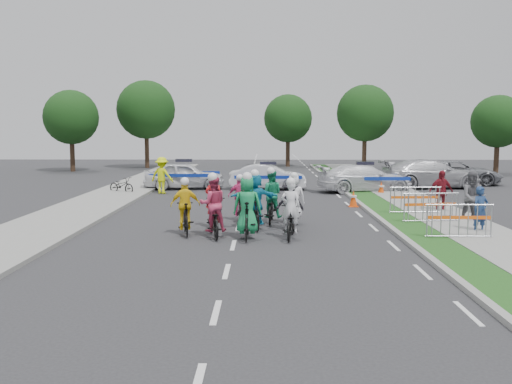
{
  "coord_description": "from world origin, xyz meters",
  "views": [
    {
      "loc": [
        0.87,
        -16.11,
        3.36
      ],
      "look_at": [
        0.6,
        4.01,
        1.1
      ],
      "focal_mm": 40.0,
      "sensor_mm": 36.0,
      "label": 1
    }
  ],
  "objects_px": {
    "tree_1": "(365,113)",
    "spectator_1": "(473,197)",
    "spectator_0": "(480,210)",
    "cone_0": "(353,199)",
    "rider_7": "(294,204)",
    "civilian_sedan": "(431,174)",
    "police_car_0": "(184,175)",
    "barrier_1": "(430,209)",
    "police_car_2": "(365,178)",
    "rider_6": "(214,209)",
    "rider_9": "(240,203)",
    "police_car_1": "(268,177)",
    "barrier_0": "(459,223)",
    "rider_0": "(290,218)",
    "marshal_hiviz": "(162,175)",
    "barrier_2": "(415,201)",
    "cone_1": "(381,188)",
    "civilian_suv": "(457,173)",
    "tree_4": "(288,119)",
    "tree_3": "(146,110)",
    "tree_2": "(498,122)",
    "rider_5": "(255,204)",
    "rider_3": "(186,213)",
    "rider_4": "(290,210)",
    "parked_bike": "(121,185)",
    "spectator_2": "(441,192)",
    "rider_1": "(247,213)",
    "tree_0": "(71,117)",
    "rider_2": "(213,213)",
    "rider_8": "(271,202)"
  },
  "relations": [
    {
      "from": "police_car_1",
      "to": "spectator_0",
      "type": "height_order",
      "value": "spectator_0"
    },
    {
      "from": "police_car_0",
      "to": "police_car_1",
      "type": "xyz_separation_m",
      "value": [
        4.65,
        -0.2,
        -0.07
      ]
    },
    {
      "from": "police_car_1",
      "to": "barrier_0",
      "type": "xyz_separation_m",
      "value": [
        5.58,
        -14.36,
        -0.13
      ]
    },
    {
      "from": "rider_3",
      "to": "rider_7",
      "type": "relative_size",
      "value": 1.01
    },
    {
      "from": "police_car_1",
      "to": "spectator_0",
      "type": "distance_m",
      "value": 14.77
    },
    {
      "from": "rider_7",
      "to": "civilian_sedan",
      "type": "height_order",
      "value": "rider_7"
    },
    {
      "from": "rider_0",
      "to": "marshal_hiviz",
      "type": "relative_size",
      "value": 1.02
    },
    {
      "from": "police_car_0",
      "to": "spectator_2",
      "type": "distance_m",
      "value": 14.46
    },
    {
      "from": "police_car_0",
      "to": "barrier_1",
      "type": "relative_size",
      "value": 2.21
    },
    {
      "from": "rider_5",
      "to": "tree_1",
      "type": "bearing_deg",
      "value": -116.22
    },
    {
      "from": "barrier_2",
      "to": "cone_1",
      "type": "relative_size",
      "value": 2.86
    },
    {
      "from": "tree_2",
      "to": "rider_0",
      "type": "bearing_deg",
      "value": -123.17
    },
    {
      "from": "rider_1",
      "to": "tree_3",
      "type": "xyz_separation_m",
      "value": [
        -9.38,
        30.99,
        4.1
      ]
    },
    {
      "from": "police_car_1",
      "to": "tree_2",
      "type": "xyz_separation_m",
      "value": [
        16.88,
        10.92,
        3.15
      ]
    },
    {
      "from": "civilian_suv",
      "to": "parked_bike",
      "type": "relative_size",
      "value": 3.16
    },
    {
      "from": "police_car_0",
      "to": "spectator_1",
      "type": "height_order",
      "value": "spectator_1"
    },
    {
      "from": "tree_1",
      "to": "spectator_1",
      "type": "bearing_deg",
      "value": -91.5
    },
    {
      "from": "rider_7",
      "to": "cone_1",
      "type": "bearing_deg",
      "value": -120.22
    },
    {
      "from": "cone_1",
      "to": "rider_0",
      "type": "bearing_deg",
      "value": -114.03
    },
    {
      "from": "rider_1",
      "to": "police_car_2",
      "type": "bearing_deg",
      "value": -113.52
    },
    {
      "from": "cone_1",
      "to": "tree_4",
      "type": "bearing_deg",
      "value": 100.06
    },
    {
      "from": "barrier_0",
      "to": "tree_0",
      "type": "xyz_separation_m",
      "value": [
        -20.7,
        27.28,
        3.63
      ]
    },
    {
      "from": "civilian_sedan",
      "to": "barrier_0",
      "type": "bearing_deg",
      "value": 160.57
    },
    {
      "from": "barrier_2",
      "to": "tree_1",
      "type": "xyz_separation_m",
      "value": [
        2.3,
        24.3,
        3.98
      ]
    },
    {
      "from": "rider_6",
      "to": "rider_9",
      "type": "xyz_separation_m",
      "value": [
        0.82,
        1.42,
        0.05
      ]
    },
    {
      "from": "rider_4",
      "to": "rider_6",
      "type": "relative_size",
      "value": 0.92
    },
    {
      "from": "spectator_0",
      "to": "marshal_hiviz",
      "type": "height_order",
      "value": "marshal_hiviz"
    },
    {
      "from": "rider_6",
      "to": "rider_9",
      "type": "relative_size",
      "value": 1.09
    },
    {
      "from": "rider_5",
      "to": "police_car_2",
      "type": "xyz_separation_m",
      "value": [
        5.63,
        11.21,
        -0.11
      ]
    },
    {
      "from": "rider_8",
      "to": "cone_0",
      "type": "bearing_deg",
      "value": -127.63
    },
    {
      "from": "tree_4",
      "to": "tree_3",
      "type": "bearing_deg",
      "value": -170.54
    },
    {
      "from": "rider_2",
      "to": "barrier_1",
      "type": "relative_size",
      "value": 1.04
    },
    {
      "from": "rider_3",
      "to": "rider_4",
      "type": "xyz_separation_m",
      "value": [
        3.32,
        0.92,
        -0.04
      ]
    },
    {
      "from": "rider_7",
      "to": "tree_1",
      "type": "bearing_deg",
      "value": -106.14
    },
    {
      "from": "cone_0",
      "to": "tree_1",
      "type": "relative_size",
      "value": 0.1
    },
    {
      "from": "spectator_0",
      "to": "tree_3",
      "type": "relative_size",
      "value": 0.21
    },
    {
      "from": "police_car_2",
      "to": "police_car_0",
      "type": "bearing_deg",
      "value": 72.51
    },
    {
      "from": "civilian_sedan",
      "to": "rider_1",
      "type": "bearing_deg",
      "value": 140.26
    },
    {
      "from": "rider_1",
      "to": "cone_1",
      "type": "relative_size",
      "value": 2.93
    },
    {
      "from": "rider_0",
      "to": "rider_7",
      "type": "height_order",
      "value": "rider_0"
    },
    {
      "from": "rider_3",
      "to": "marshal_hiviz",
      "type": "distance_m",
      "value": 11.79
    },
    {
      "from": "spectator_0",
      "to": "cone_0",
      "type": "xyz_separation_m",
      "value": [
        -3.03,
        6.32,
        -0.42
      ]
    },
    {
      "from": "civilian_suv",
      "to": "rider_9",
      "type": "bearing_deg",
      "value": 147.56
    },
    {
      "from": "police_car_1",
      "to": "tree_2",
      "type": "relative_size",
      "value": 0.72
    },
    {
      "from": "marshal_hiviz",
      "to": "tree_0",
      "type": "xyz_separation_m",
      "value": [
        -9.63,
        14.94,
        3.25
      ]
    },
    {
      "from": "rider_9",
      "to": "rider_4",
      "type": "bearing_deg",
      "value": 132.1
    },
    {
      "from": "rider_5",
      "to": "police_car_2",
      "type": "height_order",
      "value": "rider_5"
    },
    {
      "from": "parked_bike",
      "to": "tree_4",
      "type": "height_order",
      "value": "tree_4"
    },
    {
      "from": "police_car_1",
      "to": "barrier_0",
      "type": "height_order",
      "value": "police_car_1"
    },
    {
      "from": "cone_0",
      "to": "tree_3",
      "type": "height_order",
      "value": "tree_3"
    }
  ]
}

